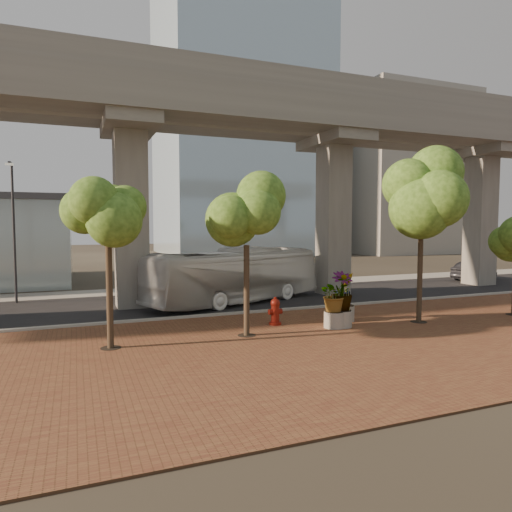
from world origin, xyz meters
name	(u,v)px	position (x,y,z in m)	size (l,w,h in m)	color
ground	(254,306)	(0.00, 0.00, 0.00)	(160.00, 160.00, 0.00)	#322C24
brick_plaza	(334,342)	(0.00, -8.00, 0.03)	(70.00, 13.00, 0.06)	brown
asphalt_road	(241,300)	(0.00, 2.00, 0.02)	(90.00, 8.00, 0.04)	black
curb_strip	(269,311)	(0.00, -2.00, 0.08)	(70.00, 0.25, 0.16)	#9F9D94
far_sidewalk	(214,287)	(0.00, 7.50, 0.03)	(90.00, 3.00, 0.06)	#9F9D94
transit_viaduct	(241,171)	(0.00, 2.00, 7.29)	(72.00, 5.60, 12.40)	gray
midrise_block	(397,175)	(38.00, 36.00, 12.00)	(18.00, 16.00, 24.00)	gray
transit_bus	(236,276)	(-0.63, 1.04, 1.48)	(2.50, 10.65, 2.97)	silver
parked_car	(474,271)	(19.75, 4.00, 0.71)	(1.49, 4.30, 1.41)	black
fire_hydrant	(275,311)	(-0.89, -4.74, 0.62)	(0.59, 0.53, 1.18)	maroon
planter_front	(335,297)	(1.14, -6.17, 1.34)	(1.91, 1.91, 2.10)	#9A968B
planter_right	(342,293)	(1.50, -6.13, 1.45)	(2.15, 2.15, 2.30)	gray
planter_left	(345,292)	(2.26, -5.17, 1.36)	(1.94, 1.94, 2.13)	gray
street_tree_far_west	(108,211)	(-7.65, -6.01, 4.77)	(3.24, 3.24, 6.21)	#413325
street_tree_near_west	(247,216)	(-2.67, -6.06, 4.63)	(3.83, 3.83, 6.33)	#413325
street_tree_near_east	(422,196)	(5.16, -6.57, 5.50)	(4.06, 4.06, 7.32)	#413325
streetlamp_west	(13,223)	(-11.76, 5.40, 4.39)	(0.37, 1.09, 7.52)	#2C2C31
streetlamp_east	(331,210)	(7.93, 5.55, 5.31)	(0.45, 1.32, 9.10)	#2D2C31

